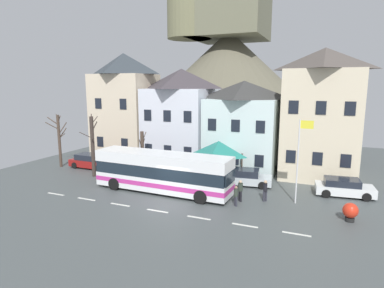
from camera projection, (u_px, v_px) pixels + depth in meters
name	position (u px, v px, depth m)	size (l,w,h in m)	color
ground_plane	(166.00, 205.00, 23.12)	(40.00, 60.00, 0.07)	#4A5151
townhouse_00	(125.00, 107.00, 36.82)	(6.30, 5.34, 11.83)	beige
townhouse_01	(182.00, 117.00, 35.14)	(6.55, 6.87, 10.07)	silver
townhouse_02	(243.00, 126.00, 32.17)	(6.73, 5.85, 8.79)	silver
townhouse_03	(321.00, 114.00, 29.63)	(6.43, 6.74, 11.62)	beige
hilltop_castle	(227.00, 83.00, 48.67)	(35.48, 35.48, 24.41)	#635F4C
transit_bus	(162.00, 173.00, 25.70)	(11.28, 2.94, 3.14)	white
bus_shelter	(219.00, 149.00, 27.91)	(3.60, 3.60, 3.68)	#473D33
parked_car_00	(344.00, 187.00, 24.94)	(4.35, 2.31, 1.34)	silver
parked_car_01	(91.00, 161.00, 33.35)	(4.54, 2.02, 1.43)	maroon
parked_car_02	(245.00, 177.00, 27.68)	(4.53, 2.39, 1.37)	silver
pedestrian_00	(236.00, 195.00, 22.81)	(0.29, 0.30, 1.46)	#2D2D38
pedestrian_01	(265.00, 190.00, 23.72)	(0.29, 0.28, 1.58)	#2D2D38
pedestrian_02	(240.00, 190.00, 23.73)	(0.36, 0.36, 1.59)	black
public_bench	(218.00, 171.00, 30.34)	(1.75, 0.48, 0.87)	brown
flagpole	(299.00, 155.00, 22.83)	(0.95, 0.10, 6.06)	silver
harbour_buoy	(350.00, 211.00, 20.24)	(0.94, 0.94, 1.19)	black
bare_tree_00	(93.00, 146.00, 29.90)	(1.85, 1.37, 5.75)	#382D28
bare_tree_01	(59.00, 139.00, 33.52)	(2.01, 1.63, 5.41)	#47382D
bare_tree_02	(142.00, 152.00, 31.34)	(0.69, 1.93, 4.03)	#47382D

